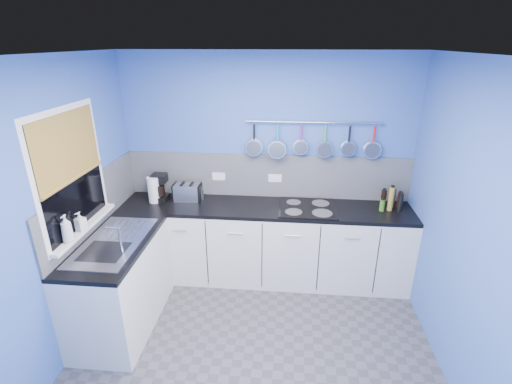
% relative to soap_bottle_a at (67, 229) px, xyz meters
% --- Properties ---
extents(floor, '(3.20, 3.00, 0.02)m').
position_rel_soap_bottle_a_xyz_m(floor, '(1.53, -0.02, -1.18)').
color(floor, '#47474C').
rests_on(floor, ground).
extents(ceiling, '(3.20, 3.00, 0.02)m').
position_rel_soap_bottle_a_xyz_m(ceiling, '(1.53, -0.02, 1.34)').
color(ceiling, white).
rests_on(ceiling, ground).
extents(wall_back, '(3.20, 0.02, 2.50)m').
position_rel_soap_bottle_a_xyz_m(wall_back, '(1.53, 1.49, 0.08)').
color(wall_back, '#3B5FB4').
rests_on(wall_back, ground).
extents(wall_left, '(0.02, 3.00, 2.50)m').
position_rel_soap_bottle_a_xyz_m(wall_left, '(-0.08, -0.02, 0.08)').
color(wall_left, '#3B5FB4').
rests_on(wall_left, ground).
extents(wall_right, '(0.02, 3.00, 2.50)m').
position_rel_soap_bottle_a_xyz_m(wall_right, '(3.14, -0.02, 0.08)').
color(wall_right, '#3B5FB4').
rests_on(wall_right, ground).
extents(backsplash_back, '(3.20, 0.02, 0.50)m').
position_rel_soap_bottle_a_xyz_m(backsplash_back, '(1.53, 1.46, -0.02)').
color(backsplash_back, gray).
rests_on(backsplash_back, wall_back).
extents(backsplash_left, '(0.02, 1.80, 0.50)m').
position_rel_soap_bottle_a_xyz_m(backsplash_left, '(-0.06, 0.58, -0.02)').
color(backsplash_left, gray).
rests_on(backsplash_left, wall_left).
extents(cabinet_run_back, '(3.20, 0.60, 0.86)m').
position_rel_soap_bottle_a_xyz_m(cabinet_run_back, '(1.53, 1.18, -0.74)').
color(cabinet_run_back, silver).
rests_on(cabinet_run_back, ground).
extents(worktop_back, '(3.20, 0.60, 0.04)m').
position_rel_soap_bottle_a_xyz_m(worktop_back, '(1.53, 1.18, -0.29)').
color(worktop_back, black).
rests_on(worktop_back, cabinet_run_back).
extents(cabinet_run_left, '(0.60, 1.20, 0.86)m').
position_rel_soap_bottle_a_xyz_m(cabinet_run_left, '(0.23, 0.28, -0.74)').
color(cabinet_run_left, silver).
rests_on(cabinet_run_left, ground).
extents(worktop_left, '(0.60, 1.20, 0.04)m').
position_rel_soap_bottle_a_xyz_m(worktop_left, '(0.23, 0.28, -0.29)').
color(worktop_left, black).
rests_on(worktop_left, cabinet_run_left).
extents(window_frame, '(0.01, 1.00, 1.10)m').
position_rel_soap_bottle_a_xyz_m(window_frame, '(-0.05, 0.28, 0.38)').
color(window_frame, white).
rests_on(window_frame, wall_left).
extents(window_glass, '(0.01, 0.90, 1.00)m').
position_rel_soap_bottle_a_xyz_m(window_glass, '(-0.04, 0.28, 0.38)').
color(window_glass, black).
rests_on(window_glass, wall_left).
extents(bamboo_blind, '(0.01, 0.90, 0.55)m').
position_rel_soap_bottle_a_xyz_m(bamboo_blind, '(-0.03, 0.28, 0.61)').
color(bamboo_blind, olive).
rests_on(bamboo_blind, wall_left).
extents(window_sill, '(0.10, 0.98, 0.03)m').
position_rel_soap_bottle_a_xyz_m(window_sill, '(-0.02, 0.28, -0.13)').
color(window_sill, white).
rests_on(window_sill, wall_left).
extents(sink_unit, '(0.50, 0.95, 0.01)m').
position_rel_soap_bottle_a_xyz_m(sink_unit, '(0.23, 0.28, -0.27)').
color(sink_unit, silver).
rests_on(sink_unit, worktop_left).
extents(mixer_tap, '(0.12, 0.08, 0.26)m').
position_rel_soap_bottle_a_xyz_m(mixer_tap, '(0.39, 0.10, -0.14)').
color(mixer_tap, silver).
rests_on(mixer_tap, worktop_left).
extents(socket_left, '(0.15, 0.01, 0.09)m').
position_rel_soap_bottle_a_xyz_m(socket_left, '(0.98, 1.45, -0.04)').
color(socket_left, white).
rests_on(socket_left, backsplash_back).
extents(socket_right, '(0.15, 0.01, 0.09)m').
position_rel_soap_bottle_a_xyz_m(socket_right, '(1.63, 1.45, -0.04)').
color(socket_right, white).
rests_on(socket_right, backsplash_back).
extents(pot_rail, '(1.45, 0.02, 0.02)m').
position_rel_soap_bottle_a_xyz_m(pot_rail, '(2.03, 1.43, 0.61)').
color(pot_rail, silver).
rests_on(pot_rail, wall_back).
extents(soap_bottle_a, '(0.10, 0.10, 0.24)m').
position_rel_soap_bottle_a_xyz_m(soap_bottle_a, '(0.00, 0.00, 0.00)').
color(soap_bottle_a, white).
rests_on(soap_bottle_a, window_sill).
extents(soap_bottle_b, '(0.10, 0.10, 0.17)m').
position_rel_soap_bottle_a_xyz_m(soap_bottle_b, '(0.00, 0.20, -0.03)').
color(soap_bottle_b, white).
rests_on(soap_bottle_b, window_sill).
extents(paper_towel, '(0.16, 0.16, 0.29)m').
position_rel_soap_bottle_a_xyz_m(paper_towel, '(0.29, 1.18, -0.12)').
color(paper_towel, white).
rests_on(paper_towel, worktop_back).
extents(coffee_maker, '(0.17, 0.19, 0.30)m').
position_rel_soap_bottle_a_xyz_m(coffee_maker, '(0.34, 1.24, -0.12)').
color(coffee_maker, black).
rests_on(coffee_maker, worktop_back).
extents(toaster, '(0.30, 0.19, 0.19)m').
position_rel_soap_bottle_a_xyz_m(toaster, '(0.65, 1.27, -0.18)').
color(toaster, silver).
rests_on(toaster, worktop_back).
extents(canister, '(0.10, 0.10, 0.14)m').
position_rel_soap_bottle_a_xyz_m(canister, '(0.78, 1.32, -0.20)').
color(canister, silver).
rests_on(canister, worktop_back).
extents(hob, '(0.62, 0.54, 0.01)m').
position_rel_soap_bottle_a_xyz_m(hob, '(2.00, 1.16, -0.26)').
color(hob, black).
rests_on(hob, worktop_back).
extents(pan_0, '(0.18, 0.07, 0.37)m').
position_rel_soap_bottle_a_xyz_m(pan_0, '(1.40, 1.42, 0.42)').
color(pan_0, silver).
rests_on(pan_0, pot_rail).
extents(pan_1, '(0.20, 0.09, 0.39)m').
position_rel_soap_bottle_a_xyz_m(pan_1, '(1.65, 1.42, 0.42)').
color(pan_1, silver).
rests_on(pan_1, pot_rail).
extents(pan_2, '(0.16, 0.05, 0.35)m').
position_rel_soap_bottle_a_xyz_m(pan_2, '(1.90, 1.42, 0.43)').
color(pan_2, silver).
rests_on(pan_2, pot_rail).
extents(pan_3, '(0.18, 0.08, 0.37)m').
position_rel_soap_bottle_a_xyz_m(pan_3, '(2.16, 1.42, 0.43)').
color(pan_3, silver).
rests_on(pan_3, pot_rail).
extents(pan_4, '(0.16, 0.07, 0.35)m').
position_rel_soap_bottle_a_xyz_m(pan_4, '(2.41, 1.42, 0.44)').
color(pan_4, silver).
rests_on(pan_4, pot_rail).
extents(pan_5, '(0.18, 0.05, 0.37)m').
position_rel_soap_bottle_a_xyz_m(pan_5, '(2.67, 1.42, 0.42)').
color(pan_5, silver).
rests_on(pan_5, pot_rail).
extents(condiment_0, '(0.06, 0.06, 0.16)m').
position_rel_soap_bottle_a_xyz_m(condiment_0, '(3.00, 1.30, -0.19)').
color(condiment_0, '#4C190C').
rests_on(condiment_0, worktop_back).
extents(condiment_1, '(0.07, 0.07, 0.21)m').
position_rel_soap_bottle_a_xyz_m(condiment_1, '(2.91, 1.30, -0.17)').
color(condiment_1, brown).
rests_on(condiment_1, worktop_back).
extents(condiment_2, '(0.06, 0.06, 0.19)m').
position_rel_soap_bottle_a_xyz_m(condiment_2, '(2.82, 1.30, -0.18)').
color(condiment_2, black).
rests_on(condiment_2, worktop_back).
extents(condiment_3, '(0.05, 0.05, 0.19)m').
position_rel_soap_bottle_a_xyz_m(condiment_3, '(2.97, 1.19, -0.17)').
color(condiment_3, black).
rests_on(condiment_3, worktop_back).
extents(condiment_4, '(0.06, 0.06, 0.26)m').
position_rel_soap_bottle_a_xyz_m(condiment_4, '(2.87, 1.20, -0.14)').
color(condiment_4, olive).
rests_on(condiment_4, worktop_back).
extents(condiment_5, '(0.05, 0.05, 0.13)m').
position_rel_soap_bottle_a_xyz_m(condiment_5, '(2.78, 1.18, -0.21)').
color(condiment_5, '#3F721E').
rests_on(condiment_5, worktop_back).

